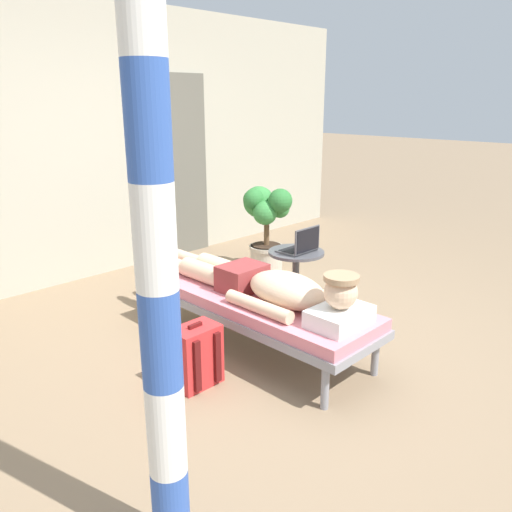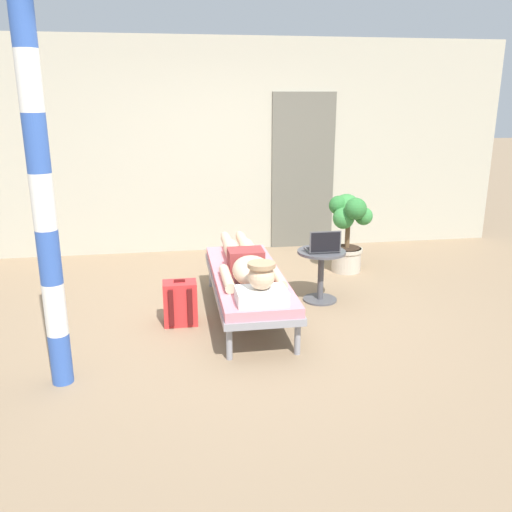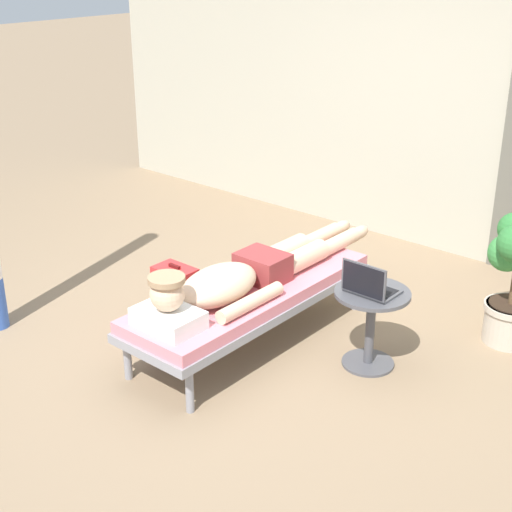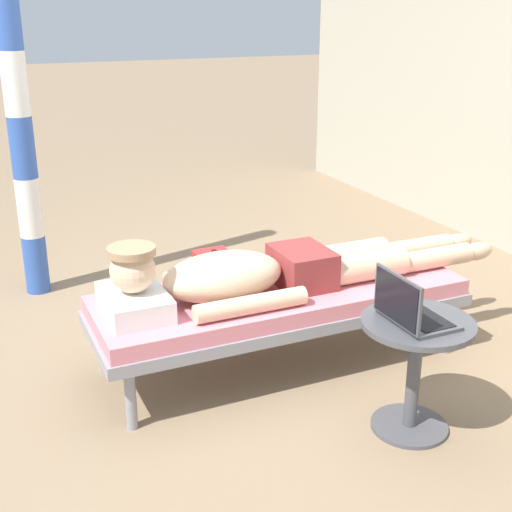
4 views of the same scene
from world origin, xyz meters
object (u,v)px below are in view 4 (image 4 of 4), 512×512
backpack (218,288)px  lounge_chair (280,301)px  porch_post (15,84)px  laptop (409,310)px  person_reclining (266,272)px  side_table (415,356)px

backpack → lounge_chair: bearing=8.9°
lounge_chair → porch_post: 2.06m
lounge_chair → laptop: (0.78, 0.21, 0.24)m
lounge_chair → backpack: backpack is taller
laptop → porch_post: porch_post is taller
lounge_chair → laptop: size_ratio=6.20×
person_reclining → side_table: person_reclining is taller
person_reclining → laptop: laptop is taller
porch_post → side_table: bearing=29.2°
side_table → laptop: 0.23m
lounge_chair → side_table: size_ratio=3.68×
lounge_chair → person_reclining: size_ratio=0.89×
laptop → person_reclining: bearing=-159.7°
side_table → porch_post: 2.79m
lounge_chair → person_reclining: bearing=-90.0°
side_table → porch_post: size_ratio=0.20×
laptop → backpack: size_ratio=0.73×
lounge_chair → porch_post: porch_post is taller
side_table → backpack: side_table is taller
person_reclining → backpack: person_reclining is taller
backpack → side_table: bearing=14.3°
side_table → backpack: 1.46m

